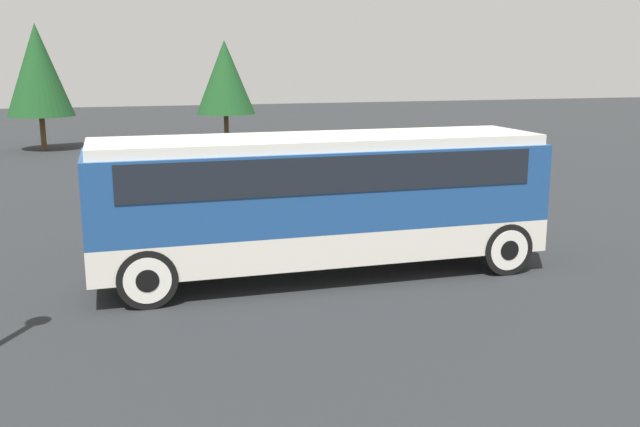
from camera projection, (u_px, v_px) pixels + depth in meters
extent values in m
plane|color=#26282B|center=(320.00, 274.00, 15.84)|extent=(120.00, 120.00, 0.00)
cube|color=silver|center=(320.00, 237.00, 15.66)|extent=(9.78, 2.50, 0.71)
cube|color=navy|center=(320.00, 184.00, 15.40)|extent=(9.78, 2.50, 1.66)
cube|color=black|center=(320.00, 166.00, 15.32)|extent=(8.61, 2.54, 0.74)
cube|color=silver|center=(320.00, 141.00, 15.20)|extent=(9.58, 2.30, 0.22)
cube|color=navy|center=(513.00, 184.00, 16.77)|extent=(0.36, 2.40, 1.89)
cylinder|color=black|center=(506.00, 249.00, 15.75)|extent=(1.16, 0.28, 1.16)
cylinder|color=silver|center=(506.00, 249.00, 15.75)|extent=(0.91, 0.30, 0.91)
cylinder|color=black|center=(506.00, 249.00, 15.75)|extent=(0.44, 0.32, 0.44)
cylinder|color=black|center=(458.00, 226.00, 17.88)|extent=(1.16, 0.28, 1.16)
cylinder|color=silver|center=(458.00, 226.00, 17.88)|extent=(0.91, 0.30, 0.91)
cylinder|color=black|center=(458.00, 226.00, 17.88)|extent=(0.44, 0.32, 0.44)
cylinder|color=black|center=(147.00, 279.00, 13.60)|extent=(1.16, 0.28, 1.16)
cylinder|color=silver|center=(147.00, 279.00, 13.60)|extent=(0.91, 0.30, 0.91)
cylinder|color=black|center=(147.00, 279.00, 13.60)|extent=(0.44, 0.32, 0.44)
cylinder|color=black|center=(141.00, 249.00, 15.73)|extent=(1.16, 0.28, 1.16)
cylinder|color=silver|center=(141.00, 249.00, 15.73)|extent=(0.91, 0.30, 0.91)
cylinder|color=black|center=(141.00, 249.00, 15.73)|extent=(0.44, 0.32, 0.44)
cube|color=maroon|center=(402.00, 194.00, 22.25)|extent=(4.30, 1.77, 0.63)
cube|color=black|center=(397.00, 175.00, 22.07)|extent=(2.23, 1.59, 0.57)
cylinder|color=black|center=(462.00, 203.00, 22.01)|extent=(0.68, 0.22, 0.68)
cylinder|color=black|center=(462.00, 203.00, 22.01)|extent=(0.26, 0.26, 0.26)
cylinder|color=black|center=(439.00, 193.00, 23.50)|extent=(0.68, 0.22, 0.68)
cylinder|color=black|center=(439.00, 193.00, 23.50)|extent=(0.26, 0.26, 0.26)
cylinder|color=black|center=(360.00, 209.00, 21.09)|extent=(0.68, 0.22, 0.68)
cylinder|color=black|center=(360.00, 209.00, 21.09)|extent=(0.26, 0.26, 0.26)
cylinder|color=black|center=(343.00, 199.00, 22.57)|extent=(0.68, 0.22, 0.68)
cylinder|color=black|center=(343.00, 199.00, 22.57)|extent=(0.26, 0.26, 0.26)
cube|color=navy|center=(227.00, 186.00, 23.57)|extent=(4.01, 1.75, 0.59)
cube|color=black|center=(222.00, 170.00, 23.41)|extent=(2.09, 1.58, 0.52)
cylinder|color=black|center=(278.00, 194.00, 23.30)|extent=(0.69, 0.22, 0.69)
cylinder|color=black|center=(278.00, 194.00, 23.30)|extent=(0.26, 0.26, 0.26)
cylinder|color=black|center=(267.00, 186.00, 24.78)|extent=(0.69, 0.22, 0.69)
cylinder|color=black|center=(267.00, 186.00, 24.78)|extent=(0.26, 0.26, 0.26)
cylinder|color=black|center=(183.00, 200.00, 22.46)|extent=(0.69, 0.22, 0.69)
cylinder|color=black|center=(183.00, 200.00, 22.46)|extent=(0.26, 0.26, 0.26)
cylinder|color=black|center=(179.00, 191.00, 23.93)|extent=(0.69, 0.22, 0.69)
cylinder|color=black|center=(179.00, 191.00, 23.93)|extent=(0.26, 0.26, 0.26)
cylinder|color=brown|center=(43.00, 133.00, 37.25)|extent=(0.28, 0.28, 1.77)
cone|color=#19471E|center=(38.00, 70.00, 36.56)|extent=(3.39, 3.39, 4.71)
cylinder|color=brown|center=(226.00, 126.00, 42.43)|extent=(0.28, 0.28, 1.49)
cone|color=#19471E|center=(225.00, 77.00, 41.81)|extent=(3.47, 3.47, 4.28)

